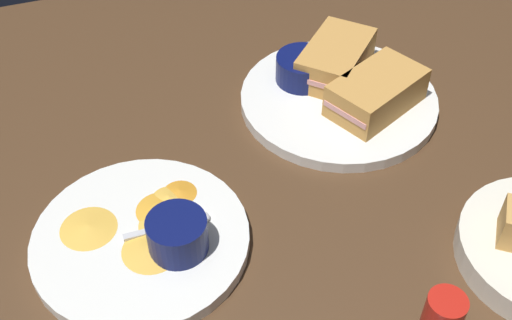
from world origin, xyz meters
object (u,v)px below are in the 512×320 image
object	(u,v)px
sandwich_half_near	(377,92)
spoon_by_dark_ramekin	(332,96)
sandwich_half_far	(336,59)
ramekin_light_gravy	(177,234)
plate_sandwich_main	(338,100)
plate_chips_companion	(141,240)
ramekin_dark_sauce	(303,68)
spoon_by_gravy_ramekin	(185,222)

from	to	relation	value
sandwich_half_near	spoon_by_dark_ramekin	bearing A→B (deg)	-37.07
sandwich_half_far	ramekin_light_gravy	bearing A→B (deg)	38.27
plate_sandwich_main	ramekin_light_gravy	bearing A→B (deg)	33.23
spoon_by_dark_ramekin	plate_sandwich_main	bearing A→B (deg)	-164.64
sandwich_half_near	sandwich_half_far	world-z (taller)	same
sandwich_half_far	ramekin_light_gravy	xyz separation A→B (cm)	(29.18, 23.02, -0.14)
spoon_by_dark_ramekin	plate_chips_companion	world-z (taller)	spoon_by_dark_ramekin
sandwich_half_far	ramekin_dark_sauce	bearing A→B (deg)	-2.15
sandwich_half_near	spoon_by_gravy_ramekin	size ratio (longest dim) A/B	1.52
spoon_by_dark_ramekin	sandwich_half_far	bearing A→B (deg)	-117.40
plate_sandwich_main	sandwich_half_far	size ratio (longest dim) A/B	1.86
ramekin_dark_sauce	ramekin_light_gravy	world-z (taller)	ramekin_light_gravy
sandwich_half_near	ramekin_dark_sauce	distance (cm)	11.26
plate_sandwich_main	sandwich_half_far	bearing A→B (deg)	-107.62
ramekin_light_gravy	plate_chips_companion	bearing A→B (deg)	-39.81
plate_sandwich_main	plate_chips_companion	distance (cm)	34.69
spoon_by_dark_ramekin	spoon_by_gravy_ramekin	distance (cm)	29.11
sandwich_half_near	ramekin_dark_sauce	world-z (taller)	sandwich_half_near
ramekin_light_gravy	sandwich_half_near	bearing A→B (deg)	-155.34
ramekin_dark_sauce	spoon_by_dark_ramekin	world-z (taller)	ramekin_dark_sauce
sandwich_half_near	plate_sandwich_main	bearing A→B (deg)	-47.62
sandwich_half_near	ramekin_light_gravy	bearing A→B (deg)	24.66
ramekin_light_gravy	spoon_by_gravy_ramekin	xyz separation A→B (cm)	(-1.44, -2.90, -1.90)
spoon_by_gravy_ramekin	ramekin_light_gravy	bearing A→B (deg)	63.63
ramekin_light_gravy	spoon_by_gravy_ramekin	bearing A→B (deg)	-116.37
plate_sandwich_main	spoon_by_dark_ramekin	distance (cm)	1.67
sandwich_half_near	ramekin_light_gravy	world-z (taller)	sandwich_half_near
sandwich_half_far	ramekin_dark_sauce	size ratio (longest dim) A/B	1.92
ramekin_dark_sauce	plate_chips_companion	bearing A→B (deg)	35.88
plate_chips_companion	spoon_by_gravy_ramekin	world-z (taller)	spoon_by_gravy_ramekin
plate_chips_companion	sandwich_half_near	bearing A→B (deg)	-162.06
sandwich_half_far	ramekin_light_gravy	world-z (taller)	sandwich_half_far
plate_sandwich_main	plate_chips_companion	world-z (taller)	same
sandwich_half_far	spoon_by_dark_ramekin	distance (cm)	6.24
plate_chips_companion	plate_sandwich_main	bearing A→B (deg)	-154.27
plate_sandwich_main	spoon_by_dark_ramekin	xyz separation A→B (cm)	(1.15, 0.32, 1.16)
plate_sandwich_main	sandwich_half_near	distance (cm)	6.08
sandwich_half_far	plate_sandwich_main	bearing A→B (deg)	72.38
plate_sandwich_main	spoon_by_gravy_ramekin	world-z (taller)	spoon_by_gravy_ramekin
plate_chips_companion	ramekin_light_gravy	bearing A→B (deg)	140.19
sandwich_half_far	ramekin_dark_sauce	distance (cm)	4.95
ramekin_dark_sauce	sandwich_half_far	bearing A→B (deg)	177.85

